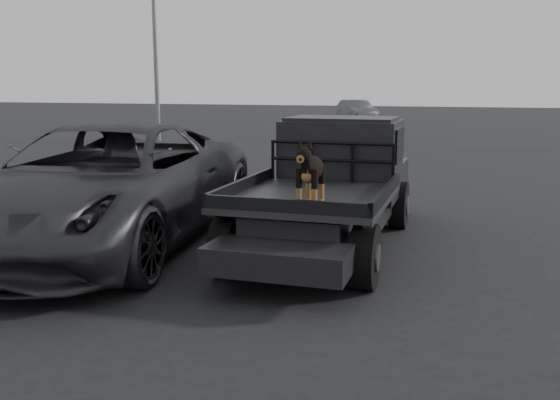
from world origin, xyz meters
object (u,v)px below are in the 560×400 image
(parked_suv, at_px, (106,185))
(distant_car_a, at_px, (356,111))
(flatbed_ute, at_px, (327,215))
(dog, at_px, (311,174))

(parked_suv, xyz_separation_m, distant_car_a, (-1.83, 29.73, -0.19))
(flatbed_ute, bearing_deg, distant_car_a, 99.63)
(flatbed_ute, relative_size, dog, 7.30)
(dog, bearing_deg, parked_suv, 165.40)
(flatbed_ute, height_order, dog, dog)
(dog, distance_m, distant_car_a, 31.00)
(distant_car_a, bearing_deg, dog, -109.31)
(flatbed_ute, bearing_deg, parked_suv, -165.53)
(parked_suv, bearing_deg, distant_car_a, 87.17)
(parked_suv, relative_size, distant_car_a, 1.53)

